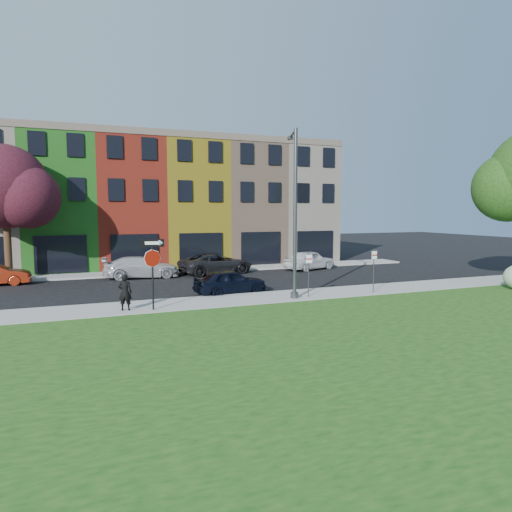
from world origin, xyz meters
name	(u,v)px	position (x,y,z in m)	size (l,w,h in m)	color
ground	(293,311)	(0.00, 0.00, 0.00)	(120.00, 120.00, 0.00)	black
sidewalk_near	(302,296)	(2.00, 3.00, 0.06)	(40.00, 3.00, 0.12)	#989590
sidewalk_far	(165,272)	(-3.00, 15.00, 0.06)	(40.00, 2.40, 0.12)	#989590
rowhouse_block	(157,205)	(-2.50, 21.18, 4.99)	(30.00, 10.12, 10.00)	beige
stop_sign	(152,260)	(-5.86, 2.08, 2.36)	(1.04, 0.20, 3.14)	black
man	(125,292)	(-7.03, 2.42, 0.93)	(0.68, 0.55, 1.61)	black
sedan_near	(230,282)	(-1.27, 5.14, 0.67)	(4.11, 2.06, 1.35)	black
parked_car_silver	(141,267)	(-4.97, 12.99, 0.73)	(5.12, 2.30, 1.46)	#B6B5BA
parked_car_dark	(216,263)	(0.31, 13.15, 0.74)	(5.69, 3.45, 1.48)	black
parked_car_white	(309,260)	(7.62, 12.71, 0.74)	(4.71, 3.13, 1.49)	silver
street_lamp	(295,214)	(1.26, 2.46, 4.35)	(1.06, 2.49, 8.39)	#47494C
parking_sign_a	(309,269)	(2.04, 2.36, 1.52)	(0.32, 0.11, 2.26)	#47494C
parking_sign_b	(374,266)	(5.85, 2.13, 1.57)	(0.32, 0.08, 2.35)	#47494C
tree_purple	(7,189)	(-12.91, 14.42, 5.87)	(6.28, 5.50, 8.50)	black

